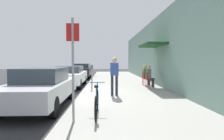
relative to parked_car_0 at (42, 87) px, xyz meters
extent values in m
plane|color=#2D2D30|center=(1.10, 1.81, -0.73)|extent=(60.00, 60.00, 0.00)
cube|color=#9E9B93|center=(3.35, 3.81, -0.67)|extent=(4.50, 32.00, 0.12)
cube|color=gray|center=(5.75, 3.81, 1.52)|extent=(0.30, 32.00, 4.51)
cube|color=#19471E|center=(5.05, 4.18, 1.87)|extent=(1.10, 2.80, 0.12)
cube|color=#B7B7BC|center=(0.00, -0.04, -0.11)|extent=(1.80, 4.40, 0.59)
cube|color=#333D47|center=(0.00, 0.11, 0.43)|extent=(1.48, 2.11, 0.50)
cylinder|color=black|center=(0.79, 1.33, -0.41)|extent=(0.22, 0.64, 0.64)
cylinder|color=black|center=(-0.79, 1.33, -0.41)|extent=(0.22, 0.64, 0.64)
cylinder|color=black|center=(0.79, -1.40, -0.41)|extent=(0.22, 0.64, 0.64)
cube|color=silver|center=(0.00, 5.30, -0.11)|extent=(1.80, 4.40, 0.60)
cube|color=#333D47|center=(0.00, 5.45, 0.40)|extent=(1.48, 2.11, 0.41)
cylinder|color=black|center=(0.79, 6.67, -0.41)|extent=(0.22, 0.64, 0.64)
cylinder|color=black|center=(-0.79, 6.67, -0.41)|extent=(0.22, 0.64, 0.64)
cylinder|color=black|center=(0.79, 3.94, -0.41)|extent=(0.22, 0.64, 0.64)
cylinder|color=black|center=(-0.79, 3.94, -0.41)|extent=(0.22, 0.64, 0.64)
cube|color=black|center=(0.00, 11.37, -0.07)|extent=(1.80, 4.40, 0.67)
cube|color=#333D47|center=(0.00, 11.52, 0.47)|extent=(1.48, 2.11, 0.42)
cylinder|color=black|center=(0.79, 12.73, -0.41)|extent=(0.22, 0.64, 0.64)
cylinder|color=black|center=(-0.79, 12.73, -0.41)|extent=(0.22, 0.64, 0.64)
cylinder|color=black|center=(0.79, 10.01, -0.41)|extent=(0.22, 0.64, 0.64)
cylinder|color=black|center=(-0.79, 10.01, -0.41)|extent=(0.22, 0.64, 0.64)
cylinder|color=slate|center=(1.55, 3.56, -0.06)|extent=(0.07, 0.07, 1.10)
cube|color=#383D42|center=(1.55, 3.56, 0.60)|extent=(0.12, 0.10, 0.22)
cylinder|color=gray|center=(1.50, -2.13, 0.69)|extent=(0.06, 0.06, 2.60)
cube|color=red|center=(1.50, -2.11, 1.64)|extent=(0.32, 0.02, 0.44)
torus|color=black|center=(2.06, -1.06, -0.28)|extent=(0.04, 0.66, 0.66)
torus|color=black|center=(2.06, -2.11, -0.28)|extent=(0.04, 0.66, 0.66)
cylinder|color=#1E4C8C|center=(2.06, -1.59, -0.28)|extent=(0.04, 1.05, 0.04)
cylinder|color=#1E4C8C|center=(2.06, -1.74, -0.03)|extent=(0.04, 0.04, 0.50)
cube|color=black|center=(2.06, -1.74, 0.24)|extent=(0.10, 0.20, 0.06)
cylinder|color=#1E4C8C|center=(2.06, -1.11, 0.00)|extent=(0.03, 0.03, 0.56)
cylinder|color=#1E4C8C|center=(2.06, -1.11, 0.28)|extent=(0.46, 0.03, 0.03)
cylinder|color=maroon|center=(5.10, 4.15, -0.38)|extent=(0.04, 0.04, 0.45)
cylinder|color=maroon|center=(5.11, 3.77, -0.38)|extent=(0.04, 0.04, 0.45)
cylinder|color=maroon|center=(4.72, 4.14, -0.38)|extent=(0.04, 0.04, 0.45)
cylinder|color=maroon|center=(4.73, 3.76, -0.38)|extent=(0.04, 0.04, 0.45)
cube|color=maroon|center=(4.91, 3.96, -0.14)|extent=(0.45, 0.45, 0.03)
cube|color=maroon|center=(4.71, 3.95, 0.06)|extent=(0.04, 0.44, 0.40)
cylinder|color=#232838|center=(5.09, 4.06, -0.37)|extent=(0.11, 0.11, 0.47)
cylinder|color=#232838|center=(4.96, 4.06, -0.14)|extent=(0.36, 0.15, 0.14)
cylinder|color=#232838|center=(5.09, 3.86, -0.37)|extent=(0.11, 0.11, 0.47)
cylinder|color=#232838|center=(4.96, 3.86, -0.14)|extent=(0.36, 0.15, 0.14)
cube|color=#595960|center=(4.83, 3.96, 0.16)|extent=(0.23, 0.37, 0.56)
sphere|color=tan|center=(4.83, 3.96, 0.57)|extent=(0.22, 0.22, 0.22)
cylinder|color=maroon|center=(5.10, 5.13, -0.38)|extent=(0.04, 0.04, 0.45)
cylinder|color=maroon|center=(5.10, 4.75, -0.38)|extent=(0.04, 0.04, 0.45)
cylinder|color=maroon|center=(4.72, 5.13, -0.38)|extent=(0.04, 0.04, 0.45)
cylinder|color=maroon|center=(4.72, 4.75, -0.38)|extent=(0.04, 0.04, 0.45)
cube|color=maroon|center=(4.91, 4.94, -0.14)|extent=(0.44, 0.44, 0.03)
cube|color=maroon|center=(4.71, 4.94, 0.06)|extent=(0.03, 0.44, 0.40)
cylinder|color=#232838|center=(5.09, 5.04, -0.37)|extent=(0.11, 0.11, 0.47)
cylinder|color=#232838|center=(4.96, 5.04, -0.14)|extent=(0.36, 0.14, 0.14)
cylinder|color=#232838|center=(5.09, 4.84, -0.37)|extent=(0.11, 0.11, 0.47)
cylinder|color=#232838|center=(4.96, 4.84, -0.14)|extent=(0.36, 0.14, 0.14)
cube|color=#267233|center=(4.83, 4.94, 0.16)|extent=(0.22, 0.36, 0.56)
sphere|color=tan|center=(4.83, 4.94, 0.57)|extent=(0.22, 0.22, 0.22)
cylinder|color=#232838|center=(2.61, 1.45, -0.16)|extent=(0.12, 0.12, 0.90)
cylinder|color=#232838|center=(2.81, 1.45, -0.16)|extent=(0.12, 0.12, 0.90)
cube|color=#334C99|center=(2.71, 1.45, 0.57)|extent=(0.36, 0.22, 0.56)
sphere|color=tan|center=(2.71, 1.45, 0.98)|extent=(0.22, 0.22, 0.22)
camera|label=1|loc=(2.31, -6.78, 0.93)|focal=29.83mm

